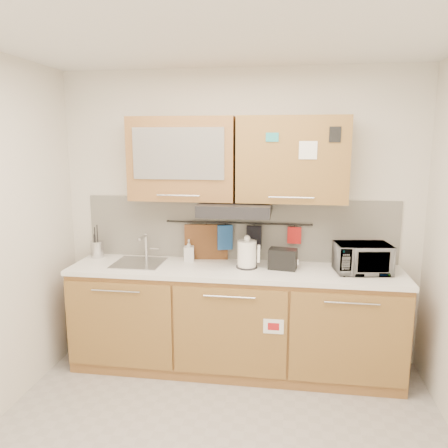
% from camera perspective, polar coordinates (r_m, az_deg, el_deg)
% --- Properties ---
extents(ceiling, '(3.20, 3.20, 0.00)m').
position_cam_1_polar(ceiling, '(2.47, -2.17, 25.29)').
color(ceiling, white).
rests_on(ceiling, wall_back).
extents(wall_back, '(3.20, 0.00, 3.20)m').
position_cam_1_polar(wall_back, '(3.94, 1.93, 0.83)').
color(wall_back, silver).
rests_on(wall_back, ground).
extents(base_cabinet, '(2.80, 0.64, 0.88)m').
position_cam_1_polar(base_cabinet, '(3.91, 1.33, -13.00)').
color(base_cabinet, '#A5773A').
rests_on(base_cabinet, floor).
extents(countertop, '(2.82, 0.62, 0.04)m').
position_cam_1_polar(countertop, '(3.73, 1.35, -6.05)').
color(countertop, white).
rests_on(countertop, base_cabinet).
extents(backsplash, '(2.80, 0.02, 0.56)m').
position_cam_1_polar(backsplash, '(3.95, 1.90, -0.63)').
color(backsplash, silver).
rests_on(backsplash, countertop).
extents(upper_cabinets, '(1.82, 0.37, 0.70)m').
position_cam_1_polar(upper_cabinets, '(3.71, 1.60, 8.47)').
color(upper_cabinets, '#A5773A').
rests_on(upper_cabinets, wall_back).
extents(range_hood, '(0.60, 0.46, 0.10)m').
position_cam_1_polar(range_hood, '(3.67, 1.50, 2.01)').
color(range_hood, black).
rests_on(range_hood, upper_cabinets).
extents(sink, '(0.42, 0.40, 0.26)m').
position_cam_1_polar(sink, '(3.93, -11.04, -5.00)').
color(sink, silver).
rests_on(sink, countertop).
extents(utensil_rail, '(1.30, 0.02, 0.02)m').
position_cam_1_polar(utensil_rail, '(3.90, 1.84, 0.13)').
color(utensil_rail, black).
rests_on(utensil_rail, backsplash).
extents(utensil_crock, '(0.14, 0.14, 0.30)m').
position_cam_1_polar(utensil_crock, '(4.21, -16.23, -3.15)').
color(utensil_crock, silver).
rests_on(utensil_crock, countertop).
extents(kettle, '(0.20, 0.18, 0.28)m').
position_cam_1_polar(kettle, '(3.71, 3.03, -4.04)').
color(kettle, white).
rests_on(kettle, countertop).
extents(toaster, '(0.25, 0.17, 0.17)m').
position_cam_1_polar(toaster, '(3.70, 7.68, -4.52)').
color(toaster, black).
rests_on(toaster, countertop).
extents(microwave, '(0.47, 0.35, 0.24)m').
position_cam_1_polar(microwave, '(3.74, 17.62, -4.29)').
color(microwave, '#999999').
rests_on(microwave, countertop).
extents(soap_bottle, '(0.10, 0.11, 0.20)m').
position_cam_1_polar(soap_bottle, '(3.92, -4.60, -3.45)').
color(soap_bottle, '#999999').
rests_on(soap_bottle, countertop).
extents(cutting_board, '(0.39, 0.08, 0.48)m').
position_cam_1_polar(cutting_board, '(3.98, -2.33, -3.50)').
color(cutting_board, brown).
rests_on(cutting_board, utensil_rail).
extents(oven_mitt, '(0.14, 0.07, 0.22)m').
position_cam_1_polar(oven_mitt, '(3.92, 0.13, -1.75)').
color(oven_mitt, '#204F94').
rests_on(oven_mitt, utensil_rail).
extents(dark_pouch, '(0.14, 0.05, 0.21)m').
position_cam_1_polar(dark_pouch, '(3.89, 3.93, -1.77)').
color(dark_pouch, black).
rests_on(dark_pouch, utensil_rail).
extents(pot_holder, '(0.12, 0.03, 0.15)m').
position_cam_1_polar(pot_holder, '(3.88, 9.17, -1.47)').
color(pot_holder, '#B21917').
rests_on(pot_holder, utensil_rail).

